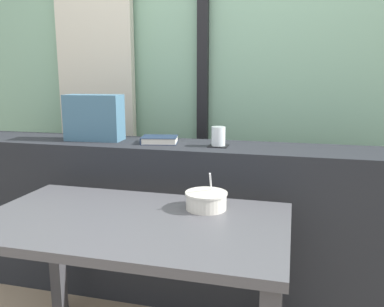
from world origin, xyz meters
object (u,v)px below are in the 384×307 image
at_px(soup_bowl, 206,200).
at_px(juice_glass, 218,137).
at_px(coaster_square, 218,146).
at_px(closed_book, 159,140).
at_px(breakfast_table, 133,242).
at_px(throw_pillow, 94,118).

bearing_deg(soup_bowl, juice_glass, 94.63).
bearing_deg(coaster_square, closed_book, 176.06).
height_order(breakfast_table, juice_glass, juice_glass).
height_order(coaster_square, closed_book, closed_book).
distance_m(breakfast_table, soup_bowl, 0.35).
relative_size(throw_pillow, soup_bowl, 1.79).
distance_m(closed_book, soup_bowl, 0.63).
distance_m(throw_pillow, soup_bowl, 0.94).
xyz_separation_m(coaster_square, closed_book, (-0.33, 0.02, 0.02)).
distance_m(coaster_square, closed_book, 0.34).
xyz_separation_m(breakfast_table, soup_bowl, (0.26, 0.18, 0.14)).
relative_size(breakfast_table, closed_book, 5.56).
distance_m(closed_book, throw_pillow, 0.41).
height_order(juice_glass, throw_pillow, throw_pillow).
xyz_separation_m(breakfast_table, juice_glass, (0.22, 0.64, 0.34)).
bearing_deg(breakfast_table, soup_bowl, 35.41).
distance_m(juice_glass, closed_book, 0.34).
distance_m(breakfast_table, throw_pillow, 0.93).
bearing_deg(closed_book, breakfast_table, -80.43).
relative_size(coaster_square, soup_bowl, 0.56).
height_order(closed_book, soup_bowl, closed_book).
bearing_deg(throw_pillow, breakfast_table, -52.80).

